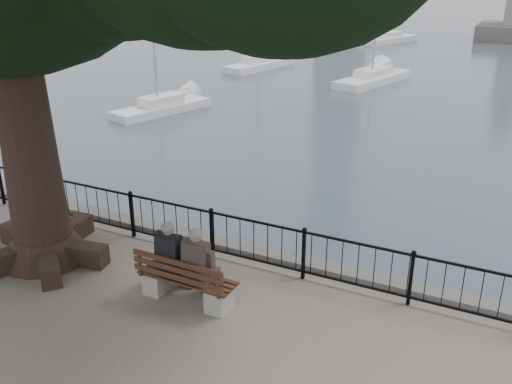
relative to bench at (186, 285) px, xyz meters
The scene contains 9 objects.
harbor 2.38m from the bench, 75.45° to the left, with size 260.00×260.00×1.20m.
railing 1.77m from the bench, 71.33° to the left, with size 22.06×0.06×1.00m.
bench is the anchor object (origin of this frame).
person_left 0.47m from the bench, 158.55° to the left, with size 0.45×0.75×1.52m.
person_right 0.47m from the bench, 19.78° to the left, with size 0.45×0.75×1.52m.
sailboat_a 17.61m from the bench, 126.72° to the left, with size 2.72×5.11×9.61m.
sailboat_b 25.31m from the bench, 98.06° to the left, with size 3.17×6.26×13.25m.
sailboat_e 28.86m from the bench, 113.44° to the left, with size 2.75×5.96×12.62m.
sailboat_h 42.99m from the bench, 99.53° to the left, with size 4.01×6.26×12.82m.
Camera 1 is at (4.40, -6.36, 5.67)m, focal length 40.00 mm.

